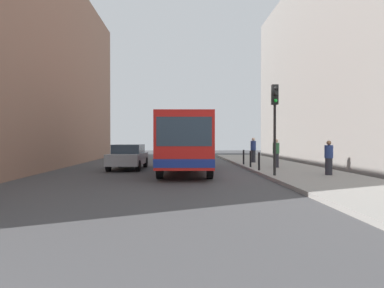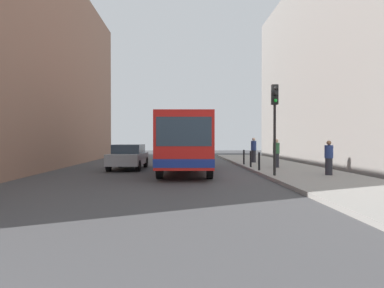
{
  "view_description": "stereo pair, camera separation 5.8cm",
  "coord_description": "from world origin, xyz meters",
  "px_view_note": "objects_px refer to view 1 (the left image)",
  "views": [
    {
      "loc": [
        -0.78,
        -17.35,
        1.77
      ],
      "look_at": [
        -0.12,
        0.4,
        1.55
      ],
      "focal_mm": 32.93,
      "sensor_mm": 36.0,
      "label": 1
    },
    {
      "loc": [
        -0.73,
        -17.36,
        1.77
      ],
      "look_at": [
        -0.12,
        0.4,
        1.55
      ],
      "focal_mm": 32.93,
      "sensor_mm": 36.0,
      "label": 2
    }
  ],
  "objects_px": {
    "bollard_far": "(244,157)",
    "pedestrian_near_signal": "(329,158)",
    "bus": "(186,140)",
    "bollard_near": "(259,161)",
    "bollard_mid": "(251,159)",
    "car_beside_bus": "(128,156)",
    "pedestrian_far_sidewalk": "(253,150)",
    "pedestrian_mid_sidewalk": "(276,153)",
    "traffic_light": "(275,112)"
  },
  "relations": [
    {
      "from": "bollard_far",
      "to": "pedestrian_near_signal",
      "type": "height_order",
      "value": "pedestrian_near_signal"
    },
    {
      "from": "pedestrian_near_signal",
      "to": "pedestrian_mid_sidewalk",
      "type": "xyz_separation_m",
      "value": [
        -1.21,
        4.4,
        0.04
      ]
    },
    {
      "from": "bollard_far",
      "to": "pedestrian_near_signal",
      "type": "xyz_separation_m",
      "value": [
        2.63,
        -6.99,
        0.31
      ]
    },
    {
      "from": "bollard_far",
      "to": "bollard_near",
      "type": "bearing_deg",
      "value": -90.0
    },
    {
      "from": "bus",
      "to": "pedestrian_mid_sidewalk",
      "type": "xyz_separation_m",
      "value": [
        5.24,
        0.38,
        -0.75
      ]
    },
    {
      "from": "traffic_light",
      "to": "pedestrian_near_signal",
      "type": "distance_m",
      "value": 3.27
    },
    {
      "from": "traffic_light",
      "to": "bollard_far",
      "type": "xyz_separation_m",
      "value": [
        -0.1,
        7.1,
        -2.38
      ]
    },
    {
      "from": "traffic_light",
      "to": "car_beside_bus",
      "type": "bearing_deg",
      "value": 143.94
    },
    {
      "from": "car_beside_bus",
      "to": "pedestrian_far_sidewalk",
      "type": "relative_size",
      "value": 2.54
    },
    {
      "from": "bus",
      "to": "traffic_light",
      "type": "bearing_deg",
      "value": 135.56
    },
    {
      "from": "bollard_mid",
      "to": "car_beside_bus",
      "type": "bearing_deg",
      "value": 176.31
    },
    {
      "from": "traffic_light",
      "to": "pedestrian_far_sidewalk",
      "type": "height_order",
      "value": "traffic_light"
    },
    {
      "from": "pedestrian_far_sidewalk",
      "to": "bollard_far",
      "type": "bearing_deg",
      "value": 171.86
    },
    {
      "from": "pedestrian_mid_sidewalk",
      "to": "pedestrian_far_sidewalk",
      "type": "bearing_deg",
      "value": 1.67
    },
    {
      "from": "bollard_mid",
      "to": "pedestrian_far_sidewalk",
      "type": "height_order",
      "value": "pedestrian_far_sidewalk"
    },
    {
      "from": "bus",
      "to": "bollard_mid",
      "type": "relative_size",
      "value": 11.69
    },
    {
      "from": "car_beside_bus",
      "to": "pedestrian_mid_sidewalk",
      "type": "distance_m",
      "value": 8.7
    },
    {
      "from": "bus",
      "to": "pedestrian_far_sidewalk",
      "type": "height_order",
      "value": "bus"
    },
    {
      "from": "bollard_far",
      "to": "pedestrian_mid_sidewalk",
      "type": "xyz_separation_m",
      "value": [
        1.42,
        -2.59,
        0.35
      ]
    },
    {
      "from": "bollard_mid",
      "to": "pedestrian_near_signal",
      "type": "bearing_deg",
      "value": -61.14
    },
    {
      "from": "bollard_mid",
      "to": "pedestrian_mid_sidewalk",
      "type": "distance_m",
      "value": 1.51
    },
    {
      "from": "pedestrian_mid_sidewalk",
      "to": "bus",
      "type": "bearing_deg",
      "value": 91.2
    },
    {
      "from": "pedestrian_mid_sidewalk",
      "to": "pedestrian_far_sidewalk",
      "type": "height_order",
      "value": "pedestrian_far_sidewalk"
    },
    {
      "from": "bus",
      "to": "pedestrian_near_signal",
      "type": "distance_m",
      "value": 7.65
    },
    {
      "from": "bus",
      "to": "bollard_far",
      "type": "distance_m",
      "value": 4.97
    },
    {
      "from": "bollard_far",
      "to": "pedestrian_mid_sidewalk",
      "type": "height_order",
      "value": "pedestrian_mid_sidewalk"
    },
    {
      "from": "bollard_near",
      "to": "pedestrian_far_sidewalk",
      "type": "relative_size",
      "value": 0.54
    },
    {
      "from": "bollard_mid",
      "to": "pedestrian_near_signal",
      "type": "height_order",
      "value": "pedestrian_near_signal"
    },
    {
      "from": "bus",
      "to": "bollard_far",
      "type": "relative_size",
      "value": 11.69
    },
    {
      "from": "bollard_mid",
      "to": "pedestrian_mid_sidewalk",
      "type": "relative_size",
      "value": 0.57
    },
    {
      "from": "car_beside_bus",
      "to": "bollard_near",
      "type": "relative_size",
      "value": 4.7
    },
    {
      "from": "traffic_light",
      "to": "pedestrian_far_sidewalk",
      "type": "xyz_separation_m",
      "value": [
        0.95,
        9.06,
        -1.97
      ]
    },
    {
      "from": "traffic_light",
      "to": "bus",
      "type": "bearing_deg",
      "value": 133.56
    },
    {
      "from": "bollard_far",
      "to": "pedestrian_near_signal",
      "type": "bearing_deg",
      "value": -69.38
    },
    {
      "from": "traffic_light",
      "to": "pedestrian_mid_sidewalk",
      "type": "distance_m",
      "value": 5.11
    },
    {
      "from": "pedestrian_near_signal",
      "to": "pedestrian_far_sidewalk",
      "type": "xyz_separation_m",
      "value": [
        -1.58,
        8.95,
        0.1
      ]
    },
    {
      "from": "traffic_light",
      "to": "pedestrian_mid_sidewalk",
      "type": "height_order",
      "value": "traffic_light"
    },
    {
      "from": "bollard_far",
      "to": "pedestrian_far_sidewalk",
      "type": "bearing_deg",
      "value": 61.78
    },
    {
      "from": "traffic_light",
      "to": "bollard_near",
      "type": "height_order",
      "value": "traffic_light"
    },
    {
      "from": "pedestrian_far_sidewalk",
      "to": "car_beside_bus",
      "type": "bearing_deg",
      "value": 134.19
    },
    {
      "from": "bus",
      "to": "bollard_mid",
      "type": "distance_m",
      "value": 4.05
    },
    {
      "from": "pedestrian_near_signal",
      "to": "pedestrian_far_sidewalk",
      "type": "height_order",
      "value": "pedestrian_far_sidewalk"
    },
    {
      "from": "traffic_light",
      "to": "pedestrian_far_sidewalk",
      "type": "bearing_deg",
      "value": 83.99
    },
    {
      "from": "bollard_mid",
      "to": "traffic_light",
      "type": "bearing_deg",
      "value": -88.83
    },
    {
      "from": "car_beside_bus",
      "to": "pedestrian_far_sidewalk",
      "type": "bearing_deg",
      "value": -153.57
    },
    {
      "from": "pedestrian_near_signal",
      "to": "car_beside_bus",
      "type": "bearing_deg",
      "value": -6.83
    },
    {
      "from": "bus",
      "to": "pedestrian_mid_sidewalk",
      "type": "relative_size",
      "value": 6.71
    },
    {
      "from": "bus",
      "to": "bollard_near",
      "type": "distance_m",
      "value": 4.24
    },
    {
      "from": "bollard_far",
      "to": "pedestrian_far_sidewalk",
      "type": "distance_m",
      "value": 2.26
    },
    {
      "from": "car_beside_bus",
      "to": "pedestrian_near_signal",
      "type": "relative_size",
      "value": 2.83
    }
  ]
}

